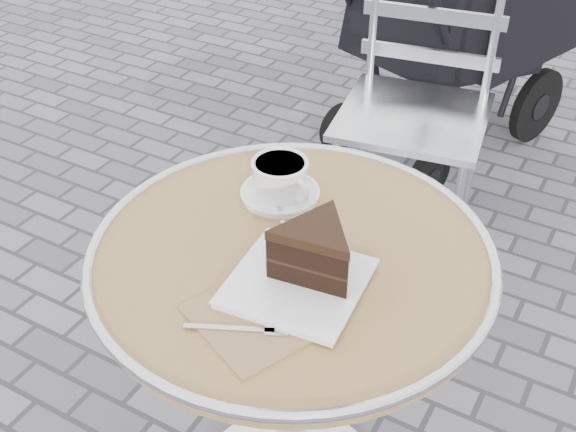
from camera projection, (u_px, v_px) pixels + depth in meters
The scene contains 5 objects.
cafe_table at pixel (291, 319), 1.36m from camera, with size 0.72×0.72×0.74m.
cappuccino_set at pixel (281, 181), 1.37m from camera, with size 0.15×0.17×0.08m.
cake_plate_set at pixel (310, 259), 1.16m from camera, with size 0.27×0.35×0.11m.
bistro_chair at pixel (423, 73), 2.15m from camera, with size 0.49×0.49×0.95m.
baby_stroller at pixel (464, 21), 2.69m from camera, with size 0.82×1.18×1.12m.
Camera 1 is at (0.47, -0.85, 1.53)m, focal length 45.00 mm.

